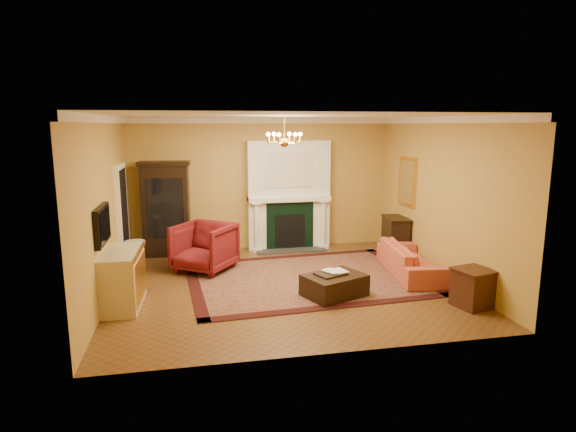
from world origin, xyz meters
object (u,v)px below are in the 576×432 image
object	(u,v)px
leather_ottoman	(334,285)
china_cabinet	(166,211)
coral_sofa	(411,255)
end_table	(473,289)
console_table	(395,237)
pedestal_table	(135,256)
commode	(122,279)
wingback_armchair	(204,245)

from	to	relation	value
leather_ottoman	china_cabinet	bearing A→B (deg)	108.36
coral_sofa	china_cabinet	bearing A→B (deg)	69.13
coral_sofa	leather_ottoman	distance (m)	1.99
end_table	leather_ottoman	bearing A→B (deg)	156.41
china_cabinet	console_table	world-z (taller)	china_cabinet
china_cabinet	end_table	size ratio (longest dim) A/B	3.38
console_table	leather_ottoman	size ratio (longest dim) A/B	0.85
coral_sofa	console_table	bearing A→B (deg)	-5.16
pedestal_table	leather_ottoman	xyz separation A→B (m)	(3.39, -1.82, -0.20)
commode	end_table	bearing A→B (deg)	-9.46
coral_sofa	console_table	size ratio (longest dim) A/B	2.45
commode	leather_ottoman	bearing A→B (deg)	-1.97
pedestal_table	coral_sofa	world-z (taller)	coral_sofa
wingback_armchair	end_table	xyz separation A→B (m)	(4.11, -2.80, -0.23)
china_cabinet	leather_ottoman	size ratio (longest dim) A/B	2.05
wingback_armchair	commode	world-z (taller)	wingback_armchair
commode	leather_ottoman	xyz separation A→B (m)	(3.43, -0.26, -0.25)
pedestal_table	leather_ottoman	distance (m)	3.85
wingback_armchair	pedestal_table	world-z (taller)	wingback_armchair
pedestal_table	coral_sofa	bearing A→B (deg)	-10.67
end_table	console_table	xyz separation A→B (m)	(0.06, 3.13, 0.12)
commode	wingback_armchair	bearing A→B (deg)	53.37
wingback_armchair	pedestal_table	xyz separation A→B (m)	(-1.30, -0.10, -0.13)
china_cabinet	end_table	distance (m)	6.44
coral_sofa	end_table	bearing A→B (deg)	-165.74
coral_sofa	end_table	distance (m)	1.75
wingback_armchair	china_cabinet	bearing A→B (deg)	154.98
console_table	leather_ottoman	xyz separation A→B (m)	(-2.08, -2.25, -0.22)
pedestal_table	console_table	bearing A→B (deg)	4.47
pedestal_table	wingback_armchair	bearing A→B (deg)	4.24
china_cabinet	console_table	distance (m)	5.08
leather_ottoman	wingback_armchair	bearing A→B (deg)	114.57
china_cabinet	console_table	size ratio (longest dim) A/B	2.40
china_cabinet	leather_ottoman	xyz separation A→B (m)	(2.86, -3.26, -0.80)
china_cabinet	pedestal_table	world-z (taller)	china_cabinet
wingback_armchair	leather_ottoman	world-z (taller)	wingback_armchair
pedestal_table	console_table	world-z (taller)	console_table
wingback_armchair	coral_sofa	xyz separation A→B (m)	(3.88, -1.07, -0.13)
china_cabinet	commode	distance (m)	3.10
china_cabinet	leather_ottoman	world-z (taller)	china_cabinet
wingback_armchair	console_table	world-z (taller)	wingback_armchair
pedestal_table	coral_sofa	distance (m)	5.27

